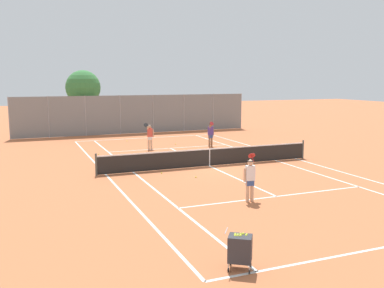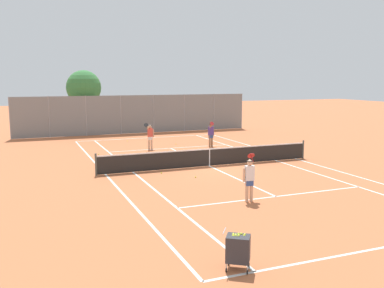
{
  "view_description": "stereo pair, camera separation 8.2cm",
  "coord_description": "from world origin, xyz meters",
  "px_view_note": "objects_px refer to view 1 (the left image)",
  "views": [
    {
      "loc": [
        -9.2,
        -20.28,
        4.57
      ],
      "look_at": [
        -0.4,
        1.5,
        1.0
      ],
      "focal_mm": 40.0,
      "sensor_mm": 36.0,
      "label": 1
    },
    {
      "loc": [
        -9.13,
        -20.31,
        4.57
      ],
      "look_at": [
        -0.4,
        1.5,
        1.0
      ],
      "focal_mm": 40.0,
      "sensor_mm": 36.0,
      "label": 2
    }
  ],
  "objects_px": {
    "loose_tennis_ball_5": "(151,140)",
    "loose_tennis_ball_3": "(196,177)",
    "player_near_side": "(250,177)",
    "loose_tennis_ball_0": "(127,141)",
    "tree_behind_left": "(83,89)",
    "loose_tennis_ball_2": "(176,144)",
    "tennis_net": "(210,157)",
    "ball_cart": "(240,248)",
    "player_far_left": "(150,135)",
    "loose_tennis_ball_1": "(98,154)",
    "player_far_right": "(211,133)",
    "loose_tennis_ball_4": "(162,173)"
  },
  "relations": [
    {
      "from": "player_near_side",
      "to": "tennis_net",
      "type": "bearing_deg",
      "value": 78.64
    },
    {
      "from": "loose_tennis_ball_2",
      "to": "loose_tennis_ball_0",
      "type": "bearing_deg",
      "value": 136.69
    },
    {
      "from": "ball_cart",
      "to": "loose_tennis_ball_1",
      "type": "relative_size",
      "value": 14.58
    },
    {
      "from": "loose_tennis_ball_4",
      "to": "loose_tennis_ball_5",
      "type": "relative_size",
      "value": 1.0
    },
    {
      "from": "loose_tennis_ball_1",
      "to": "tree_behind_left",
      "type": "height_order",
      "value": "tree_behind_left"
    },
    {
      "from": "loose_tennis_ball_1",
      "to": "tree_behind_left",
      "type": "relative_size",
      "value": 0.01
    },
    {
      "from": "tennis_net",
      "to": "loose_tennis_ball_0",
      "type": "xyz_separation_m",
      "value": [
        -1.94,
        10.58,
        -0.48
      ]
    },
    {
      "from": "player_far_left",
      "to": "loose_tennis_ball_5",
      "type": "bearing_deg",
      "value": 72.38
    },
    {
      "from": "player_far_right",
      "to": "player_far_left",
      "type": "bearing_deg",
      "value": 170.42
    },
    {
      "from": "tennis_net",
      "to": "tree_behind_left",
      "type": "xyz_separation_m",
      "value": [
        -4.13,
        16.92,
        3.26
      ]
    },
    {
      "from": "loose_tennis_ball_4",
      "to": "loose_tennis_ball_5",
      "type": "height_order",
      "value": "same"
    },
    {
      "from": "player_far_left",
      "to": "loose_tennis_ball_5",
      "type": "relative_size",
      "value": 26.88
    },
    {
      "from": "loose_tennis_ball_0",
      "to": "loose_tennis_ball_5",
      "type": "relative_size",
      "value": 1.0
    },
    {
      "from": "loose_tennis_ball_4",
      "to": "tree_behind_left",
      "type": "xyz_separation_m",
      "value": [
        -1.21,
        17.7,
        3.74
      ]
    },
    {
      "from": "player_far_right",
      "to": "loose_tennis_ball_2",
      "type": "bearing_deg",
      "value": 132.68
    },
    {
      "from": "loose_tennis_ball_3",
      "to": "tree_behind_left",
      "type": "xyz_separation_m",
      "value": [
        -2.42,
        19.14,
        3.74
      ]
    },
    {
      "from": "player_far_right",
      "to": "tennis_net",
      "type": "bearing_deg",
      "value": -114.98
    },
    {
      "from": "loose_tennis_ball_0",
      "to": "loose_tennis_ball_2",
      "type": "relative_size",
      "value": 1.0
    },
    {
      "from": "player_far_right",
      "to": "loose_tennis_ball_0",
      "type": "distance_m",
      "value": 6.68
    },
    {
      "from": "player_far_left",
      "to": "loose_tennis_ball_0",
      "type": "relative_size",
      "value": 26.88
    },
    {
      "from": "player_near_side",
      "to": "loose_tennis_ball_0",
      "type": "height_order",
      "value": "player_near_side"
    },
    {
      "from": "ball_cart",
      "to": "loose_tennis_ball_2",
      "type": "height_order",
      "value": "ball_cart"
    },
    {
      "from": "player_far_right",
      "to": "loose_tennis_ball_1",
      "type": "bearing_deg",
      "value": -178.44
    },
    {
      "from": "loose_tennis_ball_3",
      "to": "tree_behind_left",
      "type": "distance_m",
      "value": 19.65
    },
    {
      "from": "player_far_left",
      "to": "loose_tennis_ball_1",
      "type": "height_order",
      "value": "player_far_left"
    },
    {
      "from": "ball_cart",
      "to": "loose_tennis_ball_4",
      "type": "distance_m",
      "value": 10.96
    },
    {
      "from": "player_near_side",
      "to": "loose_tennis_ball_1",
      "type": "height_order",
      "value": "player_near_side"
    },
    {
      "from": "tree_behind_left",
      "to": "loose_tennis_ball_1",
      "type": "bearing_deg",
      "value": -93.83
    },
    {
      "from": "player_far_right",
      "to": "loose_tennis_ball_0",
      "type": "bearing_deg",
      "value": 135.06
    },
    {
      "from": "tennis_net",
      "to": "ball_cart",
      "type": "xyz_separation_m",
      "value": [
        -4.45,
        -11.62,
        0.02
      ]
    },
    {
      "from": "tennis_net",
      "to": "tree_behind_left",
      "type": "height_order",
      "value": "tree_behind_left"
    },
    {
      "from": "loose_tennis_ball_2",
      "to": "loose_tennis_ball_1",
      "type": "bearing_deg",
      "value": -159.37
    },
    {
      "from": "tennis_net",
      "to": "loose_tennis_ball_0",
      "type": "bearing_deg",
      "value": 100.39
    },
    {
      "from": "loose_tennis_ball_0",
      "to": "loose_tennis_ball_3",
      "type": "xyz_separation_m",
      "value": [
        0.23,
        -12.8,
        0.0
      ]
    },
    {
      "from": "loose_tennis_ball_3",
      "to": "loose_tennis_ball_2",
      "type": "bearing_deg",
      "value": 75.39
    },
    {
      "from": "player_near_side",
      "to": "tree_behind_left",
      "type": "height_order",
      "value": "tree_behind_left"
    },
    {
      "from": "loose_tennis_ball_5",
      "to": "loose_tennis_ball_3",
      "type": "bearing_deg",
      "value": -97.22
    },
    {
      "from": "tennis_net",
      "to": "loose_tennis_ball_4",
      "type": "height_order",
      "value": "tennis_net"
    },
    {
      "from": "player_far_right",
      "to": "loose_tennis_ball_4",
      "type": "relative_size",
      "value": 26.88
    },
    {
      "from": "tennis_net",
      "to": "loose_tennis_ball_0",
      "type": "relative_size",
      "value": 181.82
    },
    {
      "from": "ball_cart",
      "to": "player_far_left",
      "type": "bearing_deg",
      "value": 80.28
    },
    {
      "from": "loose_tennis_ball_5",
      "to": "player_near_side",
      "type": "bearing_deg",
      "value": -94.1
    },
    {
      "from": "loose_tennis_ball_0",
      "to": "loose_tennis_ball_5",
      "type": "distance_m",
      "value": 1.84
    },
    {
      "from": "player_near_side",
      "to": "loose_tennis_ball_1",
      "type": "bearing_deg",
      "value": 106.16
    },
    {
      "from": "tennis_net",
      "to": "player_near_side",
      "type": "xyz_separation_m",
      "value": [
        -1.32,
        -6.6,
        0.42
      ]
    },
    {
      "from": "player_far_left",
      "to": "player_near_side",
      "type": "bearing_deg",
      "value": -89.95
    },
    {
      "from": "player_near_side",
      "to": "ball_cart",
      "type": "bearing_deg",
      "value": -121.9
    },
    {
      "from": "loose_tennis_ball_2",
      "to": "loose_tennis_ball_4",
      "type": "height_order",
      "value": "same"
    },
    {
      "from": "ball_cart",
      "to": "loose_tennis_ball_0",
      "type": "distance_m",
      "value": 22.34
    },
    {
      "from": "player_far_right",
      "to": "tree_behind_left",
      "type": "bearing_deg",
      "value": 121.98
    }
  ]
}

